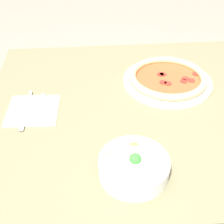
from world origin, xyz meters
name	(u,v)px	position (x,y,z in m)	size (l,w,h in m)	color
dining_table	(136,131)	(0.00, 0.00, 0.63)	(1.02, 0.92, 0.75)	#706B4C
pizza	(168,79)	(-0.13, -0.13, 0.77)	(0.33, 0.33, 0.04)	white
bowl	(133,165)	(0.06, 0.30, 0.78)	(0.19, 0.19, 0.07)	white
napkin	(33,110)	(0.35, 0.00, 0.75)	(0.17, 0.17, 0.00)	white
fork	(40,108)	(0.33, 0.00, 0.76)	(0.02, 0.17, 0.00)	silver
knife	(27,108)	(0.37, -0.01, 0.76)	(0.02, 0.21, 0.01)	silver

